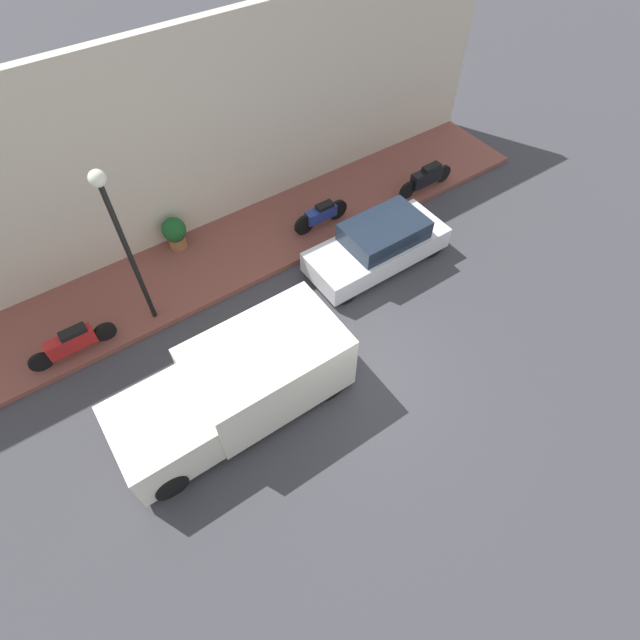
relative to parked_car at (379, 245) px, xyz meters
The scene contains 10 objects.
ground_plane 3.95m from the parked_car, 130.49° to the left, with size 60.00×60.00×0.00m, color #38383D.
sidewalk 4.01m from the parked_car, 48.41° to the left, with size 2.86×19.41×0.15m.
building_facade 5.59m from the parked_car, 35.15° to the left, with size 0.30×19.41×5.66m.
parked_car is the anchor object (origin of this frame).
delivery_van 5.81m from the parked_car, 109.10° to the left, with size 2.08×5.16×1.81m.
motorcycle_black 3.57m from the parked_car, 63.94° to the right, with size 0.30×2.10×0.84m.
motorcycle_blue 2.10m from the parked_car, 14.64° to the left, with size 0.30×1.84×0.75m.
motorcycle_red 8.24m from the parked_car, 78.83° to the left, with size 0.30×2.10×0.79m.
streetlamp 6.76m from the parked_car, 74.98° to the left, with size 0.35×0.35×4.42m.
potted_plant 5.77m from the parked_car, 50.68° to the left, with size 0.69×0.69×0.97m.
Camera 1 is at (-4.89, 4.14, 10.30)m, focal length 28.00 mm.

